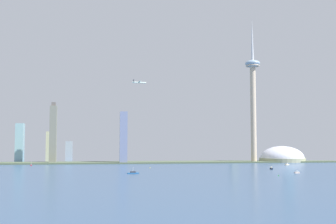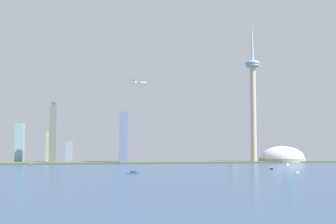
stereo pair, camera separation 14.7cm
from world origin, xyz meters
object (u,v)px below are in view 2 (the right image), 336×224
at_px(skyscraper_4, 69,151).
at_px(skyscraper_5, 123,138).
at_px(skyscraper_2, 49,147).
at_px(skyscraper_1, 20,143).
at_px(airplane, 139,82).
at_px(skyscraper_3, 288,136).
at_px(channel_buoy_0, 278,175).
at_px(boat_0, 133,173).
at_px(boat_3, 271,168).
at_px(skyscraper_0, 234,143).
at_px(boat_1, 31,165).
at_px(channel_buoy_1, 150,168).
at_px(observation_tower, 253,91).
at_px(stadium_dome, 282,158).
at_px(boat_2, 297,172).
at_px(skyscraper_6, 53,134).
at_px(boat_4, 287,164).

relative_size(skyscraper_4, skyscraper_5, 0.43).
distance_m(skyscraper_2, skyscraper_5, 202.26).
distance_m(skyscraper_1, airplane, 308.72).
xyz_separation_m(skyscraper_3, channel_buoy_0, (-226.63, -472.81, -61.51)).
xyz_separation_m(boat_0, boat_3, (237.08, 64.72, 0.48)).
relative_size(skyscraper_0, skyscraper_4, 1.78).
distance_m(boat_1, channel_buoy_1, 247.80).
relative_size(skyscraper_3, airplane, 3.49).
bearing_deg(airplane, observation_tower, -18.34).
bearing_deg(skyscraper_3, channel_buoy_0, -115.61).
bearing_deg(channel_buoy_0, skyscraper_3, 64.39).
relative_size(boat_1, airplane, 0.27).
xyz_separation_m(skyscraper_4, channel_buoy_1, (164.67, -273.81, -23.34)).
distance_m(skyscraper_0, skyscraper_2, 444.07).
bearing_deg(boat_1, stadium_dome, 96.77).
bearing_deg(channel_buoy_1, boat_1, 153.91).
distance_m(skyscraper_5, boat_0, 307.58).
bearing_deg(skyscraper_4, boat_1, -109.35).
xyz_separation_m(observation_tower, stadium_dome, (77.93, 24.93, -155.41)).
xyz_separation_m(boat_3, channel_buoy_1, (-198.60, 67.96, -0.80)).
bearing_deg(boat_2, observation_tower, 69.84).
distance_m(boat_1, airplane, 309.42).
xyz_separation_m(boat_2, channel_buoy_0, (-47.63, -45.03, -0.43)).
bearing_deg(skyscraper_4, skyscraper_6, -109.14).
distance_m(skyscraper_1, boat_1, 167.12).
bearing_deg(skyscraper_5, boat_2, -53.68).
xyz_separation_m(boat_3, channel_buoy_0, (-44.88, -136.32, -0.82)).
bearing_deg(skyscraper_6, airplane, 9.37).
bearing_deg(boat_2, skyscraper_4, 119.30).
bearing_deg(boat_1, observation_tower, 95.35).
xyz_separation_m(skyscraper_6, boat_0, (153.89, -326.70, -63.00)).
xyz_separation_m(skyscraper_0, skyscraper_6, (-424.51, -58.34, 21.14)).
bearing_deg(skyscraper_0, boat_2, -94.28).
height_order(skyscraper_0, skyscraper_4, skyscraper_0).
xyz_separation_m(skyscraper_3, airplane, (-383.06, -43.24, 123.21)).
height_order(stadium_dome, channel_buoy_1, stadium_dome).
height_order(stadium_dome, skyscraper_6, skyscraper_6).
xyz_separation_m(skyscraper_2, boat_1, (-11.36, -167.85, -34.05)).
relative_size(skyscraper_2, boat_3, 8.24).
relative_size(skyscraper_1, skyscraper_4, 1.84).
relative_size(skyscraper_0, boat_4, 6.68).
bearing_deg(skyscraper_3, skyscraper_2, 179.20).
relative_size(boat_1, channel_buoy_1, 5.27).
bearing_deg(boat_1, skyscraper_6, 157.92).
distance_m(stadium_dome, skyscraper_1, 612.93).
xyz_separation_m(observation_tower, channel_buoy_0, (-102.14, -379.62, -162.90)).
bearing_deg(skyscraper_0, boat_1, -162.50).
distance_m(skyscraper_1, skyscraper_3, 655.60).
height_order(boat_1, boat_4, boat_1).
height_order(skyscraper_1, skyscraper_4, skyscraper_1).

